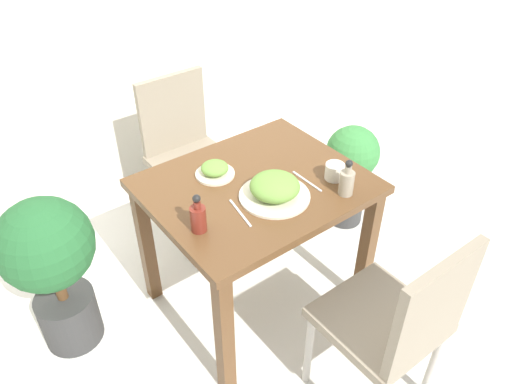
% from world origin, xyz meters
% --- Properties ---
extents(ground_plane, '(16.00, 16.00, 0.00)m').
position_xyz_m(ground_plane, '(0.00, 0.00, 0.00)').
color(ground_plane, silver).
extents(dining_table, '(0.93, 0.77, 0.73)m').
position_xyz_m(dining_table, '(0.00, 0.00, 0.61)').
color(dining_table, brown).
rests_on(dining_table, ground_plane).
extents(chair_near, '(0.42, 0.42, 0.91)m').
position_xyz_m(chair_near, '(0.06, -0.78, 0.52)').
color(chair_near, gray).
rests_on(chair_near, ground_plane).
extents(chair_far, '(0.42, 0.42, 0.91)m').
position_xyz_m(chair_far, '(0.07, 0.74, 0.52)').
color(chair_far, gray).
rests_on(chair_far, ground_plane).
extents(food_plate, '(0.30, 0.30, 0.10)m').
position_xyz_m(food_plate, '(0.00, -0.13, 0.78)').
color(food_plate, beige).
rests_on(food_plate, dining_table).
extents(side_plate, '(0.17, 0.17, 0.06)m').
position_xyz_m(side_plate, '(-0.11, 0.16, 0.76)').
color(side_plate, beige).
rests_on(side_plate, dining_table).
extents(drink_cup, '(0.08, 0.08, 0.07)m').
position_xyz_m(drink_cup, '(0.30, -0.18, 0.77)').
color(drink_cup, silver).
rests_on(drink_cup, dining_table).
extents(sauce_bottle, '(0.06, 0.06, 0.17)m').
position_xyz_m(sauce_bottle, '(-0.36, -0.11, 0.79)').
color(sauce_bottle, maroon).
rests_on(sauce_bottle, dining_table).
extents(condiment_bottle, '(0.06, 0.06, 0.17)m').
position_xyz_m(condiment_bottle, '(0.25, -0.29, 0.79)').
color(condiment_bottle, gray).
rests_on(condiment_bottle, dining_table).
extents(fork_utensil, '(0.04, 0.19, 0.00)m').
position_xyz_m(fork_utensil, '(-0.18, -0.13, 0.73)').
color(fork_utensil, silver).
rests_on(fork_utensil, dining_table).
extents(spoon_utensil, '(0.01, 0.18, 0.00)m').
position_xyz_m(spoon_utensil, '(0.18, -0.13, 0.73)').
color(spoon_utensil, silver).
rests_on(spoon_utensil, dining_table).
extents(potted_plant_left, '(0.41, 0.41, 0.80)m').
position_xyz_m(potted_plant_left, '(-0.84, 0.33, 0.49)').
color(potted_plant_left, '#333333').
rests_on(potted_plant_left, ground_plane).
extents(potted_plant_right, '(0.31, 0.31, 0.64)m').
position_xyz_m(potted_plant_right, '(0.82, 0.17, 0.39)').
color(potted_plant_right, '#333333').
rests_on(potted_plant_right, ground_plane).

